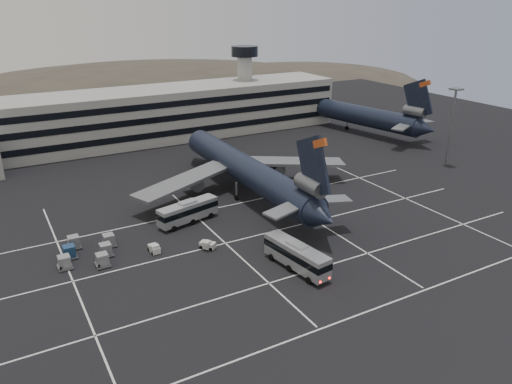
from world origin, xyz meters
TOP-DOWN VIEW (x-y plane):
  - ground at (0.00, 0.00)m, footprint 260.00×260.00m
  - lane_markings at (0.95, 0.72)m, footprint 90.00×55.62m
  - terminal at (-2.95, 71.14)m, footprint 125.00×26.00m
  - hills at (17.99, 170.00)m, footprint 352.00×180.00m
  - lightpole_right at (58.00, 15.00)m, footprint 2.40×2.40m
  - trijet_main at (7.35, 21.21)m, footprint 47.46×57.50m
  - trijet_far at (59.28, 52.69)m, footprint 20.42×57.39m
  - bus_near at (-0.43, -8.50)m, footprint 4.39×12.28m
  - bus_far at (-8.17, 14.57)m, footprint 11.90×5.44m
  - tug_a at (-17.11, 6.64)m, footprint 1.53×2.43m
  - tug_b at (-9.20, 3.69)m, footprint 2.63×2.80m
  - uld_cluster at (-26.53, 10.39)m, footprint 10.32×11.10m

SIDE VIEW (x-z plane):
  - hills at x=17.99m, z-range -34.07..9.93m
  - ground at x=0.00m, z-range 0.00..0.00m
  - lane_markings at x=0.95m, z-range 0.00..0.01m
  - tug_a at x=-17.11m, z-range -0.09..1.43m
  - tug_b at x=-9.20m, z-range -0.09..1.47m
  - uld_cluster at x=-26.53m, z-range -0.02..1.99m
  - bus_far at x=-8.17m, z-range 0.19..4.29m
  - bus_near at x=-0.43m, z-range 0.20..4.44m
  - trijet_main at x=7.35m, z-range -3.79..14.29m
  - trijet_far at x=59.28m, z-range -3.61..14.47m
  - terminal at x=-2.95m, z-range -5.07..18.93m
  - lightpole_right at x=58.00m, z-range 2.68..20.95m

